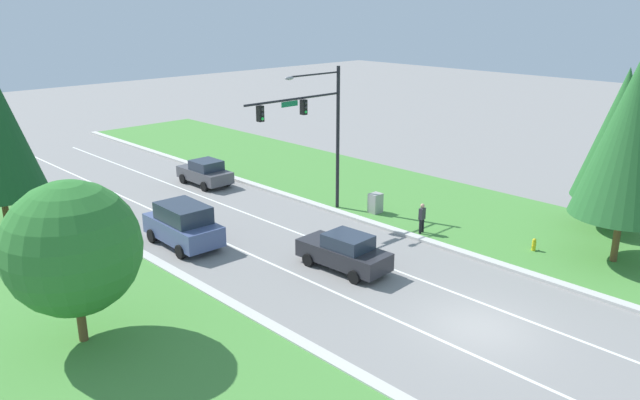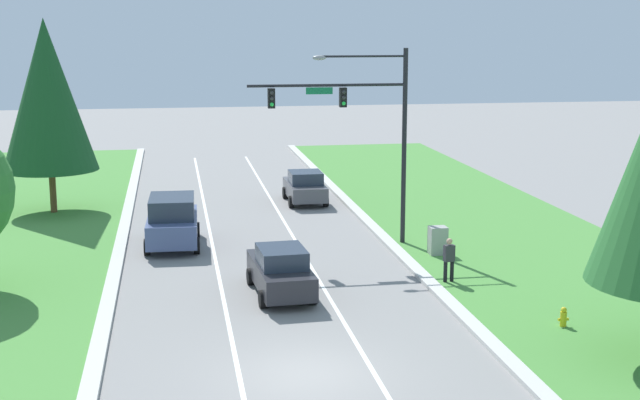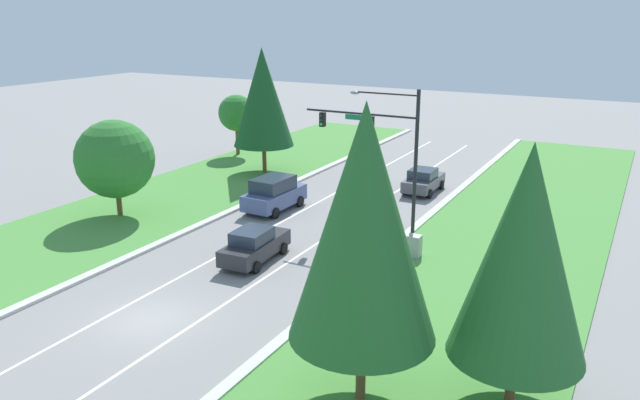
{
  "view_description": "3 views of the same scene",
  "coord_description": "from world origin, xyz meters",
  "px_view_note": "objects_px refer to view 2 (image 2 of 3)",
  "views": [
    {
      "loc": [
        -18.71,
        -10.83,
        11.62
      ],
      "look_at": [
        2.05,
        10.77,
        2.1
      ],
      "focal_mm": 35.0,
      "sensor_mm": 36.0,
      "label": 1
    },
    {
      "loc": [
        -3.38,
        -22.26,
        9.2
      ],
      "look_at": [
        2.33,
        11.75,
        2.41
      ],
      "focal_mm": 50.0,
      "sensor_mm": 36.0,
      "label": 2
    },
    {
      "loc": [
        17.0,
        -16.93,
        12.07
      ],
      "look_at": [
        0.93,
        12.85,
        1.83
      ],
      "focal_mm": 35.0,
      "sensor_mm": 36.0,
      "label": 3
    }
  ],
  "objects_px": {
    "charcoal_sedan": "(281,271)",
    "pedestrian": "(449,259)",
    "fire_hydrant": "(563,318)",
    "graphite_sedan": "(305,187)",
    "utility_cabinet": "(438,241)",
    "slate_blue_suv": "(172,221)",
    "conifer_mid_left_tree": "(47,95)",
    "traffic_signal_mast": "(362,118)"
  },
  "relations": [
    {
      "from": "slate_blue_suv",
      "to": "utility_cabinet",
      "type": "xyz_separation_m",
      "value": [
        10.57,
        -3.4,
        -0.49
      ]
    },
    {
      "from": "graphite_sedan",
      "to": "utility_cabinet",
      "type": "relative_size",
      "value": 3.4
    },
    {
      "from": "charcoal_sedan",
      "to": "fire_hydrant",
      "type": "bearing_deg",
      "value": -34.63
    },
    {
      "from": "traffic_signal_mast",
      "to": "charcoal_sedan",
      "type": "height_order",
      "value": "traffic_signal_mast"
    },
    {
      "from": "fire_hydrant",
      "to": "charcoal_sedan",
      "type": "bearing_deg",
      "value": 148.61
    },
    {
      "from": "utility_cabinet",
      "to": "conifer_mid_left_tree",
      "type": "height_order",
      "value": "conifer_mid_left_tree"
    },
    {
      "from": "fire_hydrant",
      "to": "conifer_mid_left_tree",
      "type": "height_order",
      "value": "conifer_mid_left_tree"
    },
    {
      "from": "fire_hydrant",
      "to": "traffic_signal_mast",
      "type": "bearing_deg",
      "value": 109.05
    },
    {
      "from": "pedestrian",
      "to": "conifer_mid_left_tree",
      "type": "xyz_separation_m",
      "value": [
        -15.6,
        15.03,
        4.94
      ]
    },
    {
      "from": "graphite_sedan",
      "to": "pedestrian",
      "type": "bearing_deg",
      "value": -79.42
    },
    {
      "from": "graphite_sedan",
      "to": "utility_cabinet",
      "type": "bearing_deg",
      "value": -72.65
    },
    {
      "from": "slate_blue_suv",
      "to": "charcoal_sedan",
      "type": "height_order",
      "value": "slate_blue_suv"
    },
    {
      "from": "traffic_signal_mast",
      "to": "slate_blue_suv",
      "type": "distance_m",
      "value": 9.08
    },
    {
      "from": "charcoal_sedan",
      "to": "pedestrian",
      "type": "distance_m",
      "value": 6.15
    },
    {
      "from": "pedestrian",
      "to": "fire_hydrant",
      "type": "bearing_deg",
      "value": 102.29
    },
    {
      "from": "charcoal_sedan",
      "to": "graphite_sedan",
      "type": "distance_m",
      "value": 16.34
    },
    {
      "from": "pedestrian",
      "to": "conifer_mid_left_tree",
      "type": "bearing_deg",
      "value": -52.35
    },
    {
      "from": "charcoal_sedan",
      "to": "utility_cabinet",
      "type": "xyz_separation_m",
      "value": [
        6.92,
        4.2,
        -0.24
      ]
    },
    {
      "from": "charcoal_sedan",
      "to": "conifer_mid_left_tree",
      "type": "distance_m",
      "value": 18.71
    },
    {
      "from": "traffic_signal_mast",
      "to": "slate_blue_suv",
      "type": "bearing_deg",
      "value": 171.27
    },
    {
      "from": "utility_cabinet",
      "to": "fire_hydrant",
      "type": "height_order",
      "value": "utility_cabinet"
    },
    {
      "from": "graphite_sedan",
      "to": "pedestrian",
      "type": "relative_size",
      "value": 2.44
    },
    {
      "from": "graphite_sedan",
      "to": "conifer_mid_left_tree",
      "type": "relative_size",
      "value": 0.43
    },
    {
      "from": "traffic_signal_mast",
      "to": "charcoal_sedan",
      "type": "xyz_separation_m",
      "value": [
        -4.22,
        -6.39,
        -4.6
      ]
    },
    {
      "from": "conifer_mid_left_tree",
      "to": "utility_cabinet",
      "type": "bearing_deg",
      "value": -34.27
    },
    {
      "from": "traffic_signal_mast",
      "to": "graphite_sedan",
      "type": "distance_m",
      "value": 10.7
    },
    {
      "from": "slate_blue_suv",
      "to": "conifer_mid_left_tree",
      "type": "distance_m",
      "value": 10.79
    },
    {
      "from": "charcoal_sedan",
      "to": "utility_cabinet",
      "type": "distance_m",
      "value": 8.09
    },
    {
      "from": "traffic_signal_mast",
      "to": "charcoal_sedan",
      "type": "relative_size",
      "value": 1.83
    },
    {
      "from": "graphite_sedan",
      "to": "conifer_mid_left_tree",
      "type": "bearing_deg",
      "value": -176.86
    },
    {
      "from": "traffic_signal_mast",
      "to": "pedestrian",
      "type": "height_order",
      "value": "traffic_signal_mast"
    },
    {
      "from": "utility_cabinet",
      "to": "fire_hydrant",
      "type": "xyz_separation_m",
      "value": [
        1.23,
        -9.16,
        -0.26
      ]
    },
    {
      "from": "traffic_signal_mast",
      "to": "pedestrian",
      "type": "xyz_separation_m",
      "value": [
        1.93,
        -6.08,
        -4.51
      ]
    },
    {
      "from": "charcoal_sedan",
      "to": "pedestrian",
      "type": "height_order",
      "value": "charcoal_sedan"
    },
    {
      "from": "slate_blue_suv",
      "to": "pedestrian",
      "type": "xyz_separation_m",
      "value": [
        9.8,
        -7.28,
        -0.16
      ]
    },
    {
      "from": "graphite_sedan",
      "to": "pedestrian",
      "type": "xyz_separation_m",
      "value": [
        2.88,
        -15.69,
        0.1
      ]
    },
    {
      "from": "slate_blue_suv",
      "to": "charcoal_sedan",
      "type": "relative_size",
      "value": 1.02
    },
    {
      "from": "slate_blue_suv",
      "to": "charcoal_sedan",
      "type": "distance_m",
      "value": 8.44
    },
    {
      "from": "pedestrian",
      "to": "traffic_signal_mast",
      "type": "bearing_deg",
      "value": -80.81
    },
    {
      "from": "slate_blue_suv",
      "to": "graphite_sedan",
      "type": "relative_size",
      "value": 1.13
    },
    {
      "from": "graphite_sedan",
      "to": "conifer_mid_left_tree",
      "type": "distance_m",
      "value": 13.7
    },
    {
      "from": "charcoal_sedan",
      "to": "conifer_mid_left_tree",
      "type": "relative_size",
      "value": 0.47
    }
  ]
}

